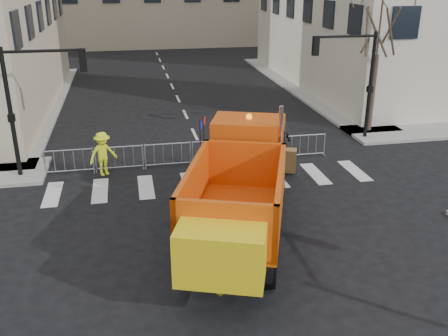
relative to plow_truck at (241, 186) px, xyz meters
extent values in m
plane|color=black|center=(0.09, -0.82, -1.80)|extent=(120.00, 120.00, 0.00)
cube|color=gray|center=(0.09, 7.68, -1.73)|extent=(64.00, 5.00, 0.15)
cylinder|color=black|center=(-7.91, 6.68, 0.90)|extent=(0.18, 0.18, 5.40)
cylinder|color=black|center=(8.59, 8.68, 0.90)|extent=(0.18, 0.18, 5.40)
cube|color=black|center=(0.08, 0.23, -0.79)|extent=(4.90, 8.06, 0.48)
cylinder|color=black|center=(-0.04, 3.22, -1.21)|extent=(0.75, 1.23, 1.17)
cylinder|color=black|center=(2.07, 2.46, -1.21)|extent=(0.75, 1.23, 1.17)
cylinder|color=black|center=(-1.44, -0.70, -1.21)|extent=(0.75, 1.23, 1.17)
cylinder|color=black|center=(0.67, -1.45, -1.21)|extent=(0.75, 1.23, 1.17)
cylinder|color=black|center=(-1.91, -2.00, -1.21)|extent=(0.75, 1.23, 1.17)
cylinder|color=black|center=(0.20, -2.76, -1.21)|extent=(0.75, 1.23, 1.17)
cube|color=#CA470B|center=(1.23, 3.44, -0.04)|extent=(2.68, 2.36, 1.07)
cube|color=#CA470B|center=(0.76, 2.14, 0.60)|extent=(2.88, 2.43, 1.92)
cylinder|color=silver|center=(1.55, 1.01, 0.97)|extent=(0.15, 0.15, 2.56)
cube|color=#CA470B|center=(-0.42, -1.18, 0.33)|extent=(4.09, 5.32, 1.76)
cube|color=yellow|center=(-1.39, -3.89, 0.01)|extent=(2.37, 1.72, 1.39)
cube|color=brown|center=(1.84, 5.15, -1.11)|extent=(3.42, 1.73, 1.20)
imported|color=black|center=(0.60, 4.22, -0.87)|extent=(0.77, 0.61, 1.86)
imported|color=black|center=(1.27, 5.22, -0.77)|extent=(1.05, 0.85, 2.06)
imported|color=black|center=(3.32, 6.18, -0.86)|extent=(1.15, 1.03, 1.88)
imported|color=#E6F41C|center=(-4.44, 5.98, -0.73)|extent=(1.37, 1.13, 1.85)
cube|color=red|center=(3.62, 8.12, -1.10)|extent=(0.47, 0.42, 1.10)
camera|label=1|loc=(-3.30, -13.93, 6.31)|focal=40.00mm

